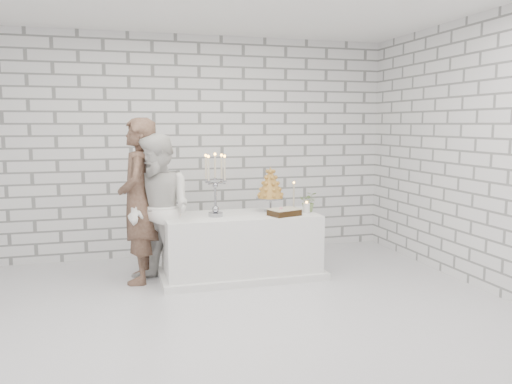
{
  "coord_description": "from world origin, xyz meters",
  "views": [
    {
      "loc": [
        -0.89,
        -4.6,
        1.81
      ],
      "look_at": [
        0.67,
        0.94,
        1.05
      ],
      "focal_mm": 36.37,
      "sensor_mm": 36.0,
      "label": 1
    }
  ],
  "objects_px": {
    "cake_table": "(241,245)",
    "groom": "(138,201)",
    "bride": "(159,210)",
    "candelabra": "(215,185)",
    "croquembouche": "(270,189)"
  },
  "relations": [
    {
      "from": "cake_table",
      "to": "croquembouche",
      "type": "bearing_deg",
      "value": 14.46
    },
    {
      "from": "cake_table",
      "to": "groom",
      "type": "distance_m",
      "value": 1.3
    },
    {
      "from": "croquembouche",
      "to": "cake_table",
      "type": "bearing_deg",
      "value": -165.54
    },
    {
      "from": "cake_table",
      "to": "bride",
      "type": "xyz_separation_m",
      "value": [
        -0.96,
        -0.08,
        0.48
      ]
    },
    {
      "from": "bride",
      "to": "candelabra",
      "type": "relative_size",
      "value": 2.33
    },
    {
      "from": "croquembouche",
      "to": "bride",
      "type": "bearing_deg",
      "value": -172.48
    },
    {
      "from": "groom",
      "to": "croquembouche",
      "type": "distance_m",
      "value": 1.57
    },
    {
      "from": "groom",
      "to": "croquembouche",
      "type": "height_order",
      "value": "groom"
    },
    {
      "from": "bride",
      "to": "candelabra",
      "type": "bearing_deg",
      "value": 51.18
    },
    {
      "from": "groom",
      "to": "croquembouche",
      "type": "relative_size",
      "value": 3.44
    },
    {
      "from": "groom",
      "to": "candelabra",
      "type": "xyz_separation_m",
      "value": [
        0.85,
        -0.19,
        0.18
      ]
    },
    {
      "from": "bride",
      "to": "groom",
      "type": "bearing_deg",
      "value": -174.26
    },
    {
      "from": "cake_table",
      "to": "groom",
      "type": "xyz_separation_m",
      "value": [
        -1.17,
        0.13,
        0.56
      ]
    },
    {
      "from": "groom",
      "to": "bride",
      "type": "xyz_separation_m",
      "value": [
        0.21,
        -0.21,
        -0.09
      ]
    },
    {
      "from": "cake_table",
      "to": "groom",
      "type": "bearing_deg",
      "value": 173.67
    }
  ]
}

